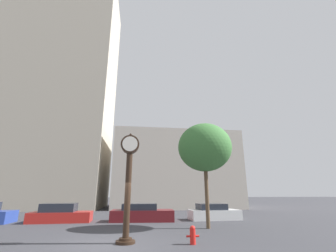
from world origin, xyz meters
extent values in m
plane|color=#38383D|center=(0.00, 0.00, 0.00)|extent=(200.00, 200.00, 0.00)
cube|color=#BCB29E|center=(-11.55, 24.00, 18.14)|extent=(15.64, 12.00, 36.27)
cube|color=beige|center=(6.51, 24.00, 5.19)|extent=(17.31, 12.00, 10.38)
cylinder|color=black|center=(0.63, 0.15, 0.06)|extent=(0.83, 0.83, 0.12)
cylinder|color=black|center=(0.63, 0.15, 0.17)|extent=(0.55, 0.55, 0.10)
cylinder|color=black|center=(0.63, 0.15, 2.03)|extent=(0.28, 0.28, 3.61)
cylinder|color=black|center=(0.63, 0.15, 4.26)|extent=(0.86, 0.39, 0.86)
cylinder|color=white|center=(0.63, -0.06, 4.26)|extent=(0.71, 0.02, 0.71)
cylinder|color=white|center=(0.63, 0.35, 4.26)|extent=(0.71, 0.02, 0.71)
sphere|color=black|center=(0.63, 0.15, 4.76)|extent=(0.12, 0.12, 0.12)
cube|color=red|center=(-4.41, 7.96, 0.36)|extent=(4.33, 1.94, 0.72)
cube|color=#232833|center=(-4.62, 7.95, 1.01)|extent=(2.41, 1.65, 0.59)
cube|color=maroon|center=(1.52, 7.79, 0.40)|extent=(4.77, 2.16, 0.80)
cube|color=#232833|center=(1.29, 7.81, 1.04)|extent=(2.66, 1.82, 0.46)
cube|color=silver|center=(7.24, 8.10, 0.38)|extent=(4.05, 2.04, 0.75)
cube|color=#232833|center=(7.04, 8.09, 0.98)|extent=(2.25, 1.73, 0.46)
cylinder|color=red|center=(3.43, -0.41, 0.29)|extent=(0.24, 0.24, 0.57)
sphere|color=red|center=(3.43, -0.41, 0.61)|extent=(0.23, 0.23, 0.23)
cylinder|color=red|center=(3.23, -0.41, 0.31)|extent=(0.15, 0.08, 0.08)
cylinder|color=red|center=(3.62, -0.41, 0.31)|extent=(0.15, 0.08, 0.08)
cylinder|color=brown|center=(5.37, 3.69, 1.95)|extent=(0.24, 0.24, 3.90)
ellipsoid|color=#3D7538|center=(5.37, 3.69, 4.95)|extent=(3.51, 3.51, 3.16)
camera|label=1|loc=(1.04, -10.51, 2.07)|focal=24.00mm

